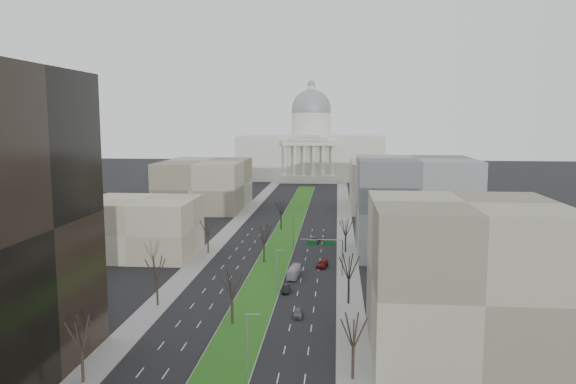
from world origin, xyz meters
The scene contains 28 objects.
ground centered at (0.00, 120.00, 0.00)m, with size 600.00×600.00×0.00m, color black.
median centered at (0.00, 118.99, 0.10)m, with size 8.00×222.03×0.20m.
sidewalk_left centered at (-17.50, 95.00, 0.07)m, with size 5.00×330.00×0.15m, color gray.
sidewalk_right centered at (17.50, 95.00, 0.07)m, with size 5.00×330.00×0.15m, color gray.
capitol centered at (0.00, 269.59, 16.31)m, with size 80.00×46.00×55.00m.
building_beige_left centered at (-33.00, 85.00, 7.00)m, with size 26.00×22.00×14.00m, color tan.
building_tan_right centered at (33.00, 32.00, 11.00)m, with size 26.00×24.00×22.00m, color gray.
building_grey_right centered at (34.00, 92.00, 12.00)m, with size 28.00×26.00×24.00m, color slate.
building_far_left centered at (-35.00, 160.00, 9.00)m, with size 30.00×40.00×18.00m, color gray.
building_far_right centered at (35.00, 165.00, 9.00)m, with size 30.00×40.00×18.00m, color tan.
tree_left_near centered at (-17.20, 18.00, 6.61)m, with size 5.10×5.10×9.18m.
tree_left_mid centered at (-17.20, 48.00, 7.00)m, with size 5.40×5.40×9.72m.
tree_left_far centered at (-17.20, 88.00, 6.84)m, with size 5.28×5.28×9.50m.
tree_right_near centered at (17.20, 22.00, 6.69)m, with size 5.16×5.16×9.29m.
tree_right_mid centered at (17.20, 52.00, 7.16)m, with size 5.52×5.52×9.94m.
tree_right_far centered at (17.20, 92.00, 6.53)m, with size 5.04×5.04×9.07m.
tree_median_a centered at (-2.00, 40.00, 7.00)m, with size 5.40×5.40×9.72m.
tree_median_b centered at (-2.00, 80.00, 7.00)m, with size 5.40×5.40×9.72m.
tree_median_c centered at (-2.00, 120.00, 7.00)m, with size 5.40×5.40×9.72m.
streetlamp_median_a centered at (3.76, 20.00, 4.81)m, with size 1.90×0.20×9.16m.
streetlamp_median_b centered at (3.76, 55.00, 4.81)m, with size 1.90×0.20×9.16m.
streetlamp_median_c centered at (3.76, 95.00, 4.81)m, with size 1.90×0.20×9.16m.
mast_arm_signs centered at (13.49, 70.03, 6.11)m, with size 9.12×0.24×8.09m.
car_grey_near centered at (8.47, 44.72, 0.66)m, with size 1.57×3.90×1.33m, color #57575F.
car_black centered at (5.20, 58.19, 0.68)m, with size 1.44×4.12×1.36m, color black.
car_red centered at (11.76, 77.47, 0.76)m, with size 2.12×5.21×1.51m, color #620D0D.
car_grey_far centered at (8.80, 102.75, 0.78)m, with size 2.58×5.59×1.55m, color #54585D.
box_van centered at (5.92, 69.01, 1.14)m, with size 1.91×8.17×2.28m, color silver.
Camera 1 is at (14.89, -47.42, 33.50)m, focal length 35.00 mm.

